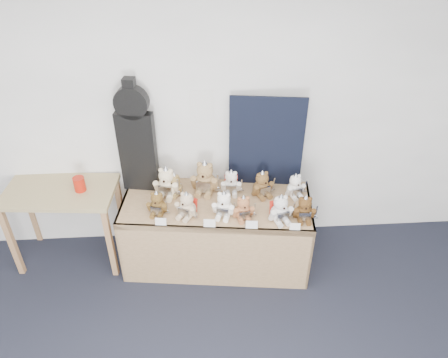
{
  "coord_description": "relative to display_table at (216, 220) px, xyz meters",
  "views": [
    {
      "loc": [
        0.13,
        -0.95,
        3.12
      ],
      "look_at": [
        0.32,
        2.01,
        1.02
      ],
      "focal_mm": 35.0,
      "sensor_mm": 36.0,
      "label": 1
    }
  ],
  "objects": [
    {
      "name": "side_table",
      "position": [
        -1.38,
        0.2,
        0.13
      ],
      "size": [
        1.01,
        0.62,
        0.81
      ],
      "rotation": [
        0.0,
        0.0,
        -0.09
      ],
      "color": "#9A8653",
      "rests_on": "floor"
    },
    {
      "name": "teddy_front_far_right",
      "position": [
        0.53,
        -0.21,
        0.26
      ],
      "size": [
        0.24,
        0.21,
        0.28
      ],
      "rotation": [
        0.0,
        0.0,
        0.26
      ],
      "color": "silver",
      "rests_on": "display_table"
    },
    {
      "name": "entry_card_c",
      "position": [
        0.28,
        -0.3,
        0.19
      ],
      "size": [
        0.1,
        0.03,
        0.07
      ],
      "primitive_type": "cube",
      "rotation": [
        -0.24,
        0.0,
        -0.12
      ],
      "color": "silver",
      "rests_on": "display_table"
    },
    {
      "name": "teddy_back_end",
      "position": [
        0.72,
        0.12,
        0.25
      ],
      "size": [
        0.21,
        0.19,
        0.25
      ],
      "rotation": [
        0.0,
        0.0,
        0.28
      ],
      "color": "white",
      "rests_on": "display_table"
    },
    {
      "name": "navy_board",
      "position": [
        0.47,
        0.33,
        0.59
      ],
      "size": [
        0.66,
        0.11,
        0.88
      ],
      "primitive_type": "cube",
      "rotation": [
        0.0,
        0.0,
        -0.13
      ],
      "color": "black",
      "rests_on": "display_table"
    },
    {
      "name": "teddy_back_right",
      "position": [
        0.43,
        0.15,
        0.26
      ],
      "size": [
        0.23,
        0.22,
        0.28
      ],
      "rotation": [
        0.0,
        0.0,
        0.37
      ],
      "color": "brown",
      "rests_on": "display_table"
    },
    {
      "name": "guitar_case",
      "position": [
        -0.67,
        0.34,
        0.68
      ],
      "size": [
        0.34,
        0.15,
        1.07
      ],
      "rotation": [
        0.0,
        0.0,
        -0.17
      ],
      "color": "black",
      "rests_on": "display_table"
    },
    {
      "name": "room_shell",
      "position": [
        -0.09,
        0.45,
        0.9
      ],
      "size": [
        6.0,
        6.0,
        6.0
      ],
      "color": "silver",
      "rests_on": "floor"
    },
    {
      "name": "display_table",
      "position": [
        0.0,
        0.0,
        0.0
      ],
      "size": [
        1.76,
        0.9,
        0.7
      ],
      "rotation": [
        0.0,
        0.0,
        -0.12
      ],
      "color": "olive",
      "rests_on": "floor"
    },
    {
      "name": "teddy_front_left",
      "position": [
        -0.25,
        -0.1,
        0.26
      ],
      "size": [
        0.21,
        0.22,
        0.27
      ],
      "rotation": [
        0.0,
        0.0,
        -0.53
      ],
      "color": "#CAB08E",
      "rests_on": "display_table"
    },
    {
      "name": "entry_card_b",
      "position": [
        -0.06,
        -0.26,
        0.19
      ],
      "size": [
        0.1,
        0.03,
        0.07
      ],
      "primitive_type": "cube",
      "rotation": [
        -0.24,
        0.0,
        -0.12
      ],
      "color": "silver",
      "rests_on": "display_table"
    },
    {
      "name": "teddy_front_right",
      "position": [
        0.23,
        -0.16,
        0.25
      ],
      "size": [
        0.21,
        0.17,
        0.25
      ],
      "rotation": [
        0.0,
        0.0,
        0.11
      ],
      "color": "#A4653E",
      "rests_on": "display_table"
    },
    {
      "name": "teddy_back_centre_right",
      "position": [
        0.15,
        0.21,
        0.25
      ],
      "size": [
        0.21,
        0.18,
        0.26
      ],
      "rotation": [
        0.0,
        0.0,
        -0.09
      ],
      "color": "white",
      "rests_on": "display_table"
    },
    {
      "name": "teddy_back_left",
      "position": [
        -0.43,
        0.21,
        0.28
      ],
      "size": [
        0.26,
        0.24,
        0.32
      ],
      "rotation": [
        0.0,
        0.0,
        -0.22
      ],
      "color": "beige",
      "rests_on": "display_table"
    },
    {
      "name": "teddy_front_far_left",
      "position": [
        -0.5,
        -0.05,
        0.25
      ],
      "size": [
        0.2,
        0.18,
        0.25
      ],
      "rotation": [
        0.0,
        0.0,
        -0.18
      ],
      "color": "brown",
      "rests_on": "display_table"
    },
    {
      "name": "teddy_front_centre",
      "position": [
        0.06,
        -0.12,
        0.26
      ],
      "size": [
        0.22,
        0.2,
        0.27
      ],
      "rotation": [
        0.0,
        0.0,
        -0.27
      ],
      "color": "white",
      "rests_on": "display_table"
    },
    {
      "name": "entry_card_a",
      "position": [
        -0.47,
        -0.21,
        0.19
      ],
      "size": [
        0.09,
        0.03,
        0.07
      ],
      "primitive_type": "cube",
      "rotation": [
        -0.24,
        0.0,
        -0.12
      ],
      "color": "silver",
      "rests_on": "display_table"
    },
    {
      "name": "teddy_front_end",
      "position": [
        0.73,
        -0.21,
        0.26
      ],
      "size": [
        0.21,
        0.18,
        0.26
      ],
      "rotation": [
        0.0,
        0.0,
        -0.1
      ],
      "color": "#52361C",
      "rests_on": "display_table"
    },
    {
      "name": "teddy_back_far_left",
      "position": [
        -0.36,
        0.22,
        0.25
      ],
      "size": [
        0.19,
        0.19,
        0.24
      ],
      "rotation": [
        0.0,
        0.0,
        -0.45
      ],
      "color": "olive",
      "rests_on": "display_table"
    },
    {
      "name": "red_cup",
      "position": [
        -1.19,
        0.18,
        0.32
      ],
      "size": [
        0.1,
        0.1,
        0.13
      ],
      "primitive_type": "cylinder",
      "color": "#B41B0C",
      "rests_on": "side_table"
    },
    {
      "name": "entry_card_d",
      "position": [
        0.63,
        -0.34,
        0.19
      ],
      "size": [
        0.09,
        0.03,
        0.06
      ],
      "primitive_type": "cube",
      "rotation": [
        -0.24,
        0.0,
        -0.12
      ],
      "color": "silver",
      "rests_on": "display_table"
    },
    {
      "name": "teddy_back_centre_left",
      "position": [
        -0.09,
        0.24,
        0.29
      ],
      "size": [
        0.28,
        0.26,
        0.35
      ],
      "rotation": [
        0.0,
        0.0,
        -0.24
      ],
      "color": "#9D7B4E",
      "rests_on": "display_table"
    }
  ]
}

